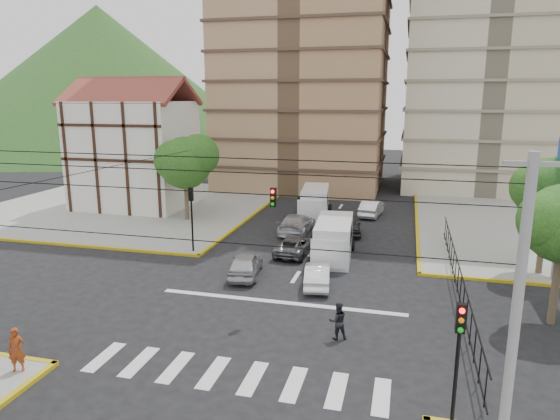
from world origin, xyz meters
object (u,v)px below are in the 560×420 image
(van_left_lane, at_px, (315,203))
(van_right_lane, at_px, (333,241))
(traffic_light_se, at_px, (458,349))
(car_silver_front_left, at_px, (245,264))
(car_white_front_right, at_px, (317,275))
(pedestrian_crosswalk, at_px, (338,321))
(pedestrian_sw_corner, at_px, (17,350))
(traffic_light_nw, at_px, (192,209))

(van_left_lane, bearing_deg, van_right_lane, -80.80)
(traffic_light_se, relative_size, car_silver_front_left, 1.04)
(car_white_front_right, relative_size, pedestrian_crosswalk, 2.32)
(pedestrian_sw_corner, height_order, pedestrian_crosswalk, pedestrian_sw_corner)
(traffic_light_se, height_order, car_silver_front_left, traffic_light_se)
(pedestrian_sw_corner, bearing_deg, traffic_light_nw, 66.49)
(car_silver_front_left, bearing_deg, van_right_lane, -145.13)
(traffic_light_se, xyz_separation_m, car_white_front_right, (-6.33, 11.78, -2.47))
(van_right_lane, xyz_separation_m, car_white_front_right, (-0.16, -4.92, -0.60))
(traffic_light_se, distance_m, pedestrian_crosswalk, 7.56)
(traffic_light_se, bearing_deg, traffic_light_nw, 135.00)
(car_white_front_right, relative_size, pedestrian_sw_corner, 2.23)
(van_left_lane, distance_m, car_silver_front_left, 15.76)
(car_silver_front_left, height_order, car_white_front_right, car_silver_front_left)
(van_left_lane, relative_size, pedestrian_sw_corner, 3.37)
(van_right_lane, height_order, car_silver_front_left, van_right_lane)
(traffic_light_se, bearing_deg, pedestrian_crosswalk, 126.99)
(van_left_lane, distance_m, pedestrian_crosswalk, 22.82)
(van_right_lane, xyz_separation_m, van_left_lane, (-3.34, 11.29, 0.00))
(traffic_light_nw, relative_size, van_left_lane, 0.74)
(traffic_light_se, relative_size, van_left_lane, 0.74)
(traffic_light_se, distance_m, car_white_front_right, 13.60)
(traffic_light_se, xyz_separation_m, van_left_lane, (-9.51, 27.99, -1.87))
(traffic_light_nw, height_order, car_white_front_right, traffic_light_nw)
(van_right_lane, xyz_separation_m, pedestrian_crosswalk, (1.83, -10.94, -0.40))
(traffic_light_se, distance_m, van_right_lane, 17.90)
(traffic_light_se, height_order, pedestrian_crosswalk, traffic_light_se)
(traffic_light_nw, relative_size, pedestrian_sw_corner, 2.50)
(car_silver_front_left, xyz_separation_m, pedestrian_crosswalk, (6.41, -6.53, 0.12))
(van_right_lane, bearing_deg, van_left_lane, 102.32)
(car_white_front_right, bearing_deg, car_silver_front_left, -15.17)
(van_right_lane, bearing_deg, pedestrian_crosswalk, -84.63)
(van_left_lane, xyz_separation_m, car_white_front_right, (3.18, -16.21, -0.60))
(car_silver_front_left, xyz_separation_m, pedestrian_sw_corner, (-5.05, -12.46, 0.31))
(van_left_lane, bearing_deg, pedestrian_sw_corner, -109.86)
(traffic_light_nw, bearing_deg, pedestrian_sw_corner, -90.72)
(van_left_lane, bearing_deg, traffic_light_se, -78.50)
(car_white_front_right, height_order, pedestrian_sw_corner, pedestrian_sw_corner)
(traffic_light_se, height_order, car_white_front_right, traffic_light_se)
(van_right_lane, height_order, pedestrian_crosswalk, van_right_lane)
(van_right_lane, height_order, van_left_lane, van_left_lane)
(traffic_light_se, relative_size, pedestrian_crosswalk, 2.61)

